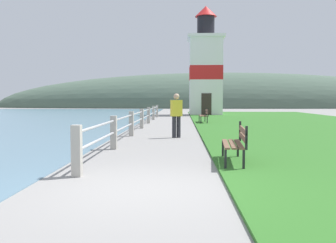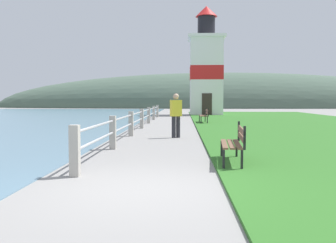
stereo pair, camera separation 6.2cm
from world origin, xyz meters
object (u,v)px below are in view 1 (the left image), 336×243
object	(u,v)px
park_bench_midway	(205,115)
lighthouse	(206,69)
park_bench_near	(236,141)
person_strolling	(176,114)

from	to	relation	value
park_bench_midway	lighthouse	world-z (taller)	lighthouse
park_bench_near	person_strolling	world-z (taller)	person_strolling
park_bench_midway	lighthouse	size ratio (longest dim) A/B	0.18
park_bench_midway	person_strolling	xyz separation A→B (m)	(-1.61, -8.57, 0.38)
lighthouse	person_strolling	bearing A→B (deg)	-96.66
park_bench_midway	person_strolling	bearing A→B (deg)	78.59
park_bench_near	person_strolling	bearing A→B (deg)	-71.76
park_bench_midway	lighthouse	bearing A→B (deg)	-94.65
lighthouse	park_bench_near	bearing A→B (deg)	-92.13
park_bench_near	park_bench_midway	distance (m)	14.42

